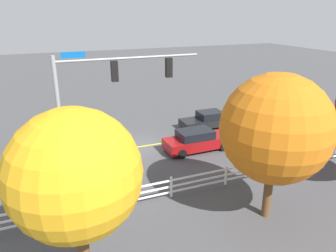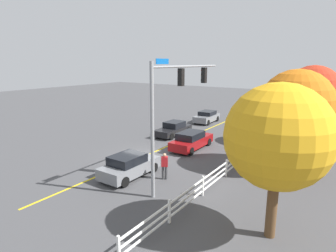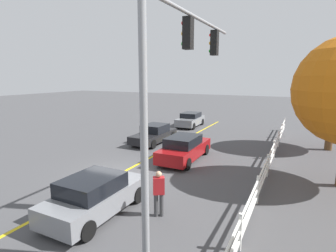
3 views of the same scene
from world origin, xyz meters
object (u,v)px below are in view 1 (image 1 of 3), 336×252
object	(u,v)px
tree_0	(75,175)
tree_1	(276,129)
car_3	(87,156)
pedestrian	(109,165)
car_0	(208,120)
car_1	(197,140)
car_2	(280,110)

from	to	relation	value
tree_0	tree_1	bearing A→B (deg)	-173.92
tree_1	car_3	bearing A→B (deg)	-49.90
car_3	pedestrian	size ratio (longest dim) A/B	2.46
car_0	pedestrian	world-z (taller)	pedestrian
car_1	tree_1	bearing A→B (deg)	-93.85
car_3	tree_1	bearing A→B (deg)	-49.50
pedestrian	car_2	bearing A→B (deg)	166.22
car_0	car_3	world-z (taller)	car_3
tree_0	tree_1	world-z (taller)	tree_1
car_0	car_1	size ratio (longest dim) A/B	0.95
car_3	tree_0	xyz separation A→B (m)	(1.47, 9.16, 3.60)
pedestrian	car_0	bearing A→B (deg)	178.29
tree_1	car_0	bearing A→B (deg)	-106.08
car_1	tree_1	world-z (taller)	tree_1
car_2	pedestrian	bearing A→B (deg)	16.14
car_0	pedestrian	bearing A→B (deg)	30.91
tree_0	tree_1	xyz separation A→B (m)	(-8.43, -0.90, 0.03)
car_1	car_3	size ratio (longest dim) A/B	1.13
car_1	car_2	xyz separation A→B (m)	(-10.29, -3.74, -0.04)
car_0	tree_0	distance (m)	17.59
car_0	car_1	world-z (taller)	car_1
car_1	tree_1	distance (m)	8.73
car_2	tree_0	distance (m)	23.21
tree_0	tree_1	size ratio (longest dim) A/B	0.95
car_1	car_0	bearing A→B (deg)	51.36
car_3	pedestrian	xyz separation A→B (m)	(-0.90, 2.11, 0.21)
tree_1	pedestrian	bearing A→B (deg)	-45.43
car_2	car_3	distance (m)	18.03
car_2	car_1	bearing A→B (deg)	17.90
car_3	tree_0	bearing A→B (deg)	-98.72
car_1	car_2	bearing A→B (deg)	19.38
car_3	car_1	bearing A→B (deg)	-2.12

